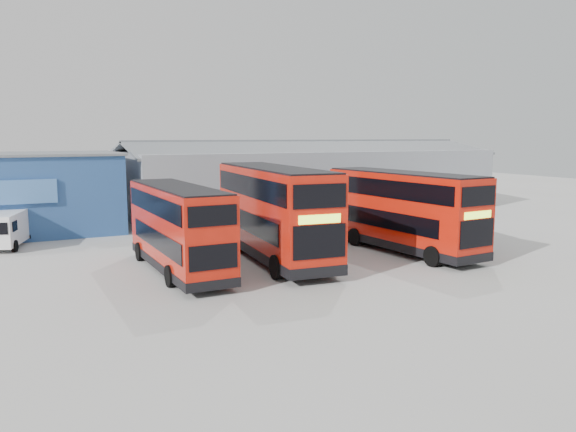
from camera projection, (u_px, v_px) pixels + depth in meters
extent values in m
plane|color=#9F9F9A|center=(358.00, 268.00, 26.45)|extent=(120.00, 120.00, 0.00)
cube|color=navy|center=(19.00, 194.00, 35.92)|extent=(12.00, 8.00, 5.00)
cube|color=slate|center=(17.00, 154.00, 35.56)|extent=(12.30, 8.30, 0.15)
cube|color=#4379C0|center=(20.00, 192.00, 32.21)|extent=(3.96, 0.15, 1.40)
cube|color=#8E939B|center=(307.00, 180.00, 47.35)|extent=(30.00, 12.00, 5.00)
cube|color=slate|center=(324.00, 148.00, 44.48)|extent=(30.50, 6.33, 1.29)
cube|color=slate|center=(292.00, 147.00, 49.44)|extent=(30.50, 6.33, 1.29)
cube|color=red|center=(178.00, 227.00, 25.45)|extent=(2.38, 9.36, 3.59)
cube|color=black|center=(179.00, 262.00, 25.68)|extent=(2.41, 9.39, 0.40)
cube|color=black|center=(205.00, 235.00, 25.71)|extent=(0.18, 7.90, 0.84)
cube|color=black|center=(156.00, 239.00, 24.68)|extent=(0.18, 7.90, 0.84)
cube|color=black|center=(201.00, 202.00, 25.81)|extent=(0.19, 8.79, 0.84)
cube|color=black|center=(153.00, 204.00, 24.78)|extent=(0.19, 8.79, 0.84)
cube|color=black|center=(153.00, 224.00, 29.64)|extent=(2.00, 0.08, 1.20)
cube|color=black|center=(152.00, 194.00, 29.41)|extent=(2.00, 0.08, 0.84)
cube|color=#C5FF35|center=(153.00, 209.00, 29.53)|extent=(1.60, 0.06, 0.31)
cube|color=black|center=(214.00, 257.00, 21.40)|extent=(1.95, 0.08, 0.98)
cube|color=black|center=(213.00, 216.00, 21.18)|extent=(1.95, 0.08, 0.80)
cube|color=black|center=(177.00, 187.00, 25.19)|extent=(2.24, 9.22, 0.09)
cylinder|color=black|center=(181.00, 248.00, 29.01)|extent=(0.30, 0.93, 0.92)
cylinder|color=black|center=(140.00, 252.00, 28.05)|extent=(0.30, 0.93, 0.92)
cylinder|color=black|center=(219.00, 270.00, 24.09)|extent=(0.30, 0.93, 0.92)
cylinder|color=black|center=(170.00, 276.00, 23.13)|extent=(0.30, 0.93, 0.92)
cube|color=red|center=(274.00, 211.00, 28.02)|extent=(3.53, 11.16, 4.24)
cube|color=black|center=(274.00, 248.00, 28.29)|extent=(3.58, 11.21, 0.47)
cube|color=black|center=(246.00, 221.00, 28.00)|extent=(0.84, 9.28, 0.99)
cube|color=black|center=(295.00, 218.00, 28.96)|extent=(0.84, 9.28, 0.99)
cube|color=black|center=(248.00, 186.00, 27.36)|extent=(0.92, 10.32, 0.99)
cube|color=black|center=(298.00, 184.00, 28.32)|extent=(0.92, 10.32, 0.99)
cube|color=black|center=(320.00, 242.00, 23.03)|extent=(2.35, 0.25, 1.41)
cube|color=black|center=(320.00, 196.00, 22.77)|extent=(2.35, 0.25, 0.99)
cube|color=#C5FF35|center=(320.00, 219.00, 22.89)|extent=(1.88, 0.20, 0.37)
cube|color=black|center=(242.00, 209.00, 33.19)|extent=(2.30, 0.25, 1.15)
cube|color=black|center=(241.00, 178.00, 32.92)|extent=(2.30, 0.25, 0.94)
cube|color=black|center=(273.00, 168.00, 27.72)|extent=(3.36, 10.99, 0.10)
cylinder|color=black|center=(277.00, 267.00, 24.33)|extent=(0.43, 1.11, 1.09)
cylinder|color=black|center=(329.00, 263.00, 25.24)|extent=(0.43, 1.11, 1.09)
cylinder|color=black|center=(234.00, 241.00, 30.40)|extent=(0.43, 1.11, 1.09)
cylinder|color=black|center=(278.00, 238.00, 31.31)|extent=(0.43, 1.11, 1.09)
cube|color=red|center=(402.00, 209.00, 30.07)|extent=(3.15, 10.27, 3.90)
cube|color=black|center=(401.00, 242.00, 30.32)|extent=(3.19, 10.31, 0.43)
cube|color=black|center=(380.00, 219.00, 29.85)|extent=(0.68, 8.55, 0.92)
cube|color=black|center=(414.00, 215.00, 31.08)|extent=(0.68, 8.55, 0.92)
cube|color=black|center=(385.00, 189.00, 29.29)|extent=(0.75, 9.52, 0.92)
cube|color=black|center=(420.00, 186.00, 30.52)|extent=(0.75, 9.52, 0.92)
cube|color=black|center=(477.00, 234.00, 25.82)|extent=(2.17, 0.21, 1.30)
cube|color=black|center=(479.00, 196.00, 25.57)|extent=(2.17, 0.21, 0.92)
cube|color=#C5FF35|center=(478.00, 215.00, 25.69)|extent=(1.73, 0.17, 0.34)
cube|color=black|center=(346.00, 209.00, 34.48)|extent=(2.12, 0.20, 1.06)
cube|color=black|center=(346.00, 181.00, 34.23)|extent=(2.12, 0.20, 0.87)
cube|color=black|center=(403.00, 173.00, 29.79)|extent=(2.99, 10.11, 0.10)
cylinder|color=black|center=(433.00, 256.00, 26.74)|extent=(0.38, 1.02, 1.00)
cylinder|color=black|center=(467.00, 251.00, 27.91)|extent=(0.38, 1.02, 1.00)
cylinder|color=black|center=(355.00, 237.00, 31.92)|extent=(0.38, 1.02, 1.00)
cylinder|color=black|center=(387.00, 233.00, 33.08)|extent=(0.38, 1.02, 1.00)
cube|color=black|center=(419.00, 212.00, 34.97)|extent=(3.98, 10.19, 2.40)
cube|color=black|center=(419.00, 228.00, 35.12)|extent=(4.02, 10.24, 0.36)
cube|color=#B50D10|center=(419.00, 218.00, 35.03)|extent=(4.01, 10.23, 0.23)
cube|color=black|center=(438.00, 205.00, 34.98)|extent=(1.51, 8.20, 0.86)
cube|color=black|center=(405.00, 207.00, 34.34)|extent=(1.51, 8.20, 0.86)
cube|color=black|center=(384.00, 200.00, 39.70)|extent=(2.01, 0.40, 1.18)
cube|color=black|center=(466.00, 221.00, 30.20)|extent=(1.97, 0.40, 1.00)
cylinder|color=black|center=(407.00, 219.00, 38.77)|extent=(0.45, 0.98, 0.94)
cylinder|color=black|center=(379.00, 221.00, 38.18)|extent=(0.45, 0.98, 0.94)
cylinder|color=black|center=(459.00, 235.00, 32.75)|extent=(0.45, 0.98, 0.94)
cylinder|color=black|center=(426.00, 237.00, 32.15)|extent=(0.45, 0.98, 0.94)
cube|color=white|center=(5.00, 227.00, 31.36)|extent=(3.01, 4.86, 1.72)
cube|color=black|center=(15.00, 226.00, 30.07)|extent=(0.27, 0.80, 0.54)
cylinder|color=black|center=(15.00, 246.00, 30.12)|extent=(0.39, 0.69, 0.65)
cylinder|color=black|center=(30.00, 236.00, 33.13)|extent=(0.39, 0.69, 0.65)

